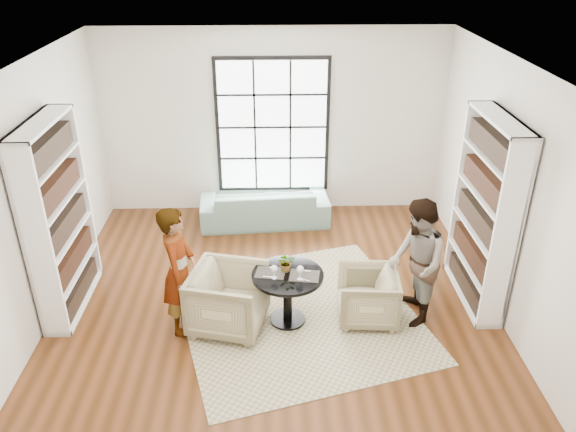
{
  "coord_description": "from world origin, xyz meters",
  "views": [
    {
      "loc": [
        -0.0,
        -5.69,
        4.27
      ],
      "look_at": [
        0.17,
        0.4,
        1.15
      ],
      "focal_mm": 35.0,
      "sensor_mm": 36.0,
      "label": 1
    }
  ],
  "objects_px": {
    "sofa": "(265,205)",
    "person_right": "(417,263)",
    "pedestal_table": "(288,287)",
    "wine_glass_left": "(274,269)",
    "wine_glass_right": "(300,270)",
    "flower_centerpiece": "(286,262)",
    "armchair_right": "(367,296)",
    "armchair_left": "(229,299)",
    "person_left": "(179,271)"
  },
  "relations": [
    {
      "from": "sofa",
      "to": "person_right",
      "type": "xyz_separation_m",
      "value": [
        1.81,
        -2.59,
        0.49
      ]
    },
    {
      "from": "pedestal_table",
      "to": "person_right",
      "type": "relative_size",
      "value": 0.54
    },
    {
      "from": "wine_glass_left",
      "to": "wine_glass_right",
      "type": "distance_m",
      "value": 0.3
    },
    {
      "from": "wine_glass_right",
      "to": "flower_centerpiece",
      "type": "height_order",
      "value": "flower_centerpiece"
    },
    {
      "from": "armchair_right",
      "to": "wine_glass_left",
      "type": "distance_m",
      "value": 1.22
    },
    {
      "from": "armchair_left",
      "to": "wine_glass_left",
      "type": "distance_m",
      "value": 0.68
    },
    {
      "from": "wine_glass_right",
      "to": "person_right",
      "type": "bearing_deg",
      "value": 6.31
    },
    {
      "from": "sofa",
      "to": "armchair_left",
      "type": "height_order",
      "value": "armchair_left"
    },
    {
      "from": "sofa",
      "to": "flower_centerpiece",
      "type": "xyz_separation_m",
      "value": [
        0.29,
        -2.55,
        0.49
      ]
    },
    {
      "from": "person_left",
      "to": "flower_centerpiece",
      "type": "relative_size",
      "value": 6.98
    },
    {
      "from": "pedestal_table",
      "to": "wine_glass_left",
      "type": "bearing_deg",
      "value": -151.0
    },
    {
      "from": "pedestal_table",
      "to": "sofa",
      "type": "height_order",
      "value": "pedestal_table"
    },
    {
      "from": "sofa",
      "to": "armchair_left",
      "type": "relative_size",
      "value": 2.41
    },
    {
      "from": "armchair_right",
      "to": "sofa",
      "type": "bearing_deg",
      "value": -150.06
    },
    {
      "from": "armchair_left",
      "to": "person_left",
      "type": "height_order",
      "value": "person_left"
    },
    {
      "from": "person_right",
      "to": "flower_centerpiece",
      "type": "xyz_separation_m",
      "value": [
        -1.53,
        0.04,
        0.01
      ]
    },
    {
      "from": "sofa",
      "to": "wine_glass_left",
      "type": "xyz_separation_m",
      "value": [
        0.14,
        -2.7,
        0.5
      ]
    },
    {
      "from": "pedestal_table",
      "to": "flower_centerpiece",
      "type": "distance_m",
      "value": 0.31
    },
    {
      "from": "armchair_left",
      "to": "flower_centerpiece",
      "type": "height_order",
      "value": "flower_centerpiece"
    },
    {
      "from": "person_right",
      "to": "flower_centerpiece",
      "type": "height_order",
      "value": "person_right"
    },
    {
      "from": "pedestal_table",
      "to": "wine_glass_right",
      "type": "xyz_separation_m",
      "value": [
        0.14,
        -0.12,
        0.32
      ]
    },
    {
      "from": "armchair_right",
      "to": "flower_centerpiece",
      "type": "height_order",
      "value": "flower_centerpiece"
    },
    {
      "from": "armchair_right",
      "to": "wine_glass_left",
      "type": "bearing_deg",
      "value": -80.19
    },
    {
      "from": "pedestal_table",
      "to": "wine_glass_left",
      "type": "xyz_separation_m",
      "value": [
        -0.16,
        -0.09,
        0.31
      ]
    },
    {
      "from": "armchair_right",
      "to": "armchair_left",
      "type": "bearing_deg",
      "value": -82.49
    },
    {
      "from": "sofa",
      "to": "armchair_right",
      "type": "xyz_separation_m",
      "value": [
        1.26,
        -2.59,
        0.03
      ]
    },
    {
      "from": "armchair_right",
      "to": "flower_centerpiece",
      "type": "relative_size",
      "value": 3.13
    },
    {
      "from": "wine_glass_right",
      "to": "armchair_left",
      "type": "bearing_deg",
      "value": 176.67
    },
    {
      "from": "armchair_left",
      "to": "armchair_right",
      "type": "distance_m",
      "value": 1.66
    },
    {
      "from": "sofa",
      "to": "armchair_left",
      "type": "distance_m",
      "value": 2.72
    },
    {
      "from": "person_right",
      "to": "sofa",
      "type": "bearing_deg",
      "value": -144.21
    },
    {
      "from": "armchair_left",
      "to": "wine_glass_right",
      "type": "distance_m",
      "value": 0.94
    },
    {
      "from": "person_right",
      "to": "flower_centerpiece",
      "type": "distance_m",
      "value": 1.53
    },
    {
      "from": "person_right",
      "to": "armchair_left",
      "type": "bearing_deg",
      "value": -86.53
    },
    {
      "from": "person_left",
      "to": "person_right",
      "type": "bearing_deg",
      "value": -85.22
    },
    {
      "from": "pedestal_table",
      "to": "person_right",
      "type": "height_order",
      "value": "person_right"
    },
    {
      "from": "sofa",
      "to": "flower_centerpiece",
      "type": "bearing_deg",
      "value": 92.04
    },
    {
      "from": "person_left",
      "to": "armchair_left",
      "type": "bearing_deg",
      "value": -87.36
    },
    {
      "from": "person_left",
      "to": "person_right",
      "type": "height_order",
      "value": "person_left"
    },
    {
      "from": "person_right",
      "to": "flower_centerpiece",
      "type": "relative_size",
      "value": 6.91
    },
    {
      "from": "flower_centerpiece",
      "to": "person_right",
      "type": "bearing_deg",
      "value": -1.63
    },
    {
      "from": "armchair_left",
      "to": "wine_glass_left",
      "type": "bearing_deg",
      "value": -77.63
    },
    {
      "from": "wine_glass_left",
      "to": "wine_glass_right",
      "type": "xyz_separation_m",
      "value": [
        0.3,
        -0.04,
        0.01
      ]
    },
    {
      "from": "sofa",
      "to": "person_right",
      "type": "bearing_deg",
      "value": 120.64
    },
    {
      "from": "sofa",
      "to": "armchair_right",
      "type": "distance_m",
      "value": 2.88
    },
    {
      "from": "sofa",
      "to": "wine_glass_right",
      "type": "bearing_deg",
      "value": 94.76
    },
    {
      "from": "person_right",
      "to": "pedestal_table",
      "type": "bearing_deg",
      "value": -88.12
    },
    {
      "from": "wine_glass_right",
      "to": "wine_glass_left",
      "type": "bearing_deg",
      "value": 172.86
    },
    {
      "from": "sofa",
      "to": "wine_glass_right",
      "type": "height_order",
      "value": "wine_glass_right"
    },
    {
      "from": "armchair_left",
      "to": "person_right",
      "type": "height_order",
      "value": "person_right"
    }
  ]
}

